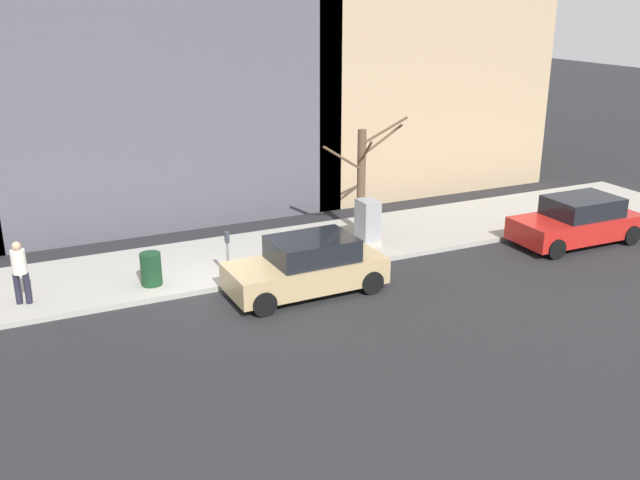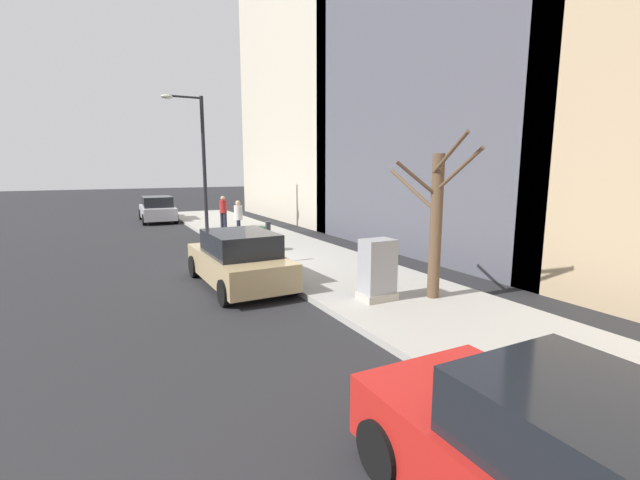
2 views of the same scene
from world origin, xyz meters
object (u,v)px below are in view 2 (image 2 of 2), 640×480
streetlamp (198,151)px  trash_bin (260,239)px  office_tower_right (365,91)px  parking_meter (268,238)px  pedestrian_midblock (223,210)px  parked_car_silver (157,209)px  bare_tree (436,220)px  utility_box (377,270)px  parked_car_tan (239,260)px  office_block_center (515,69)px  pedestrian_near_meter (238,217)px

streetlamp → trash_bin: streetlamp is taller
streetlamp → office_tower_right: size_ratio=0.39×
office_tower_right → parking_meter: bearing=-133.9°
pedestrian_midblock → parked_car_silver: bearing=174.6°
streetlamp → bare_tree: 14.71m
parking_meter → pedestrian_midblock: (0.82, 8.48, 0.11)m
parked_car_silver → pedestrian_midblock: 6.45m
parked_car_silver → utility_box: bearing=-81.0°
parked_car_tan → streetlamp: 11.35m
pedestrian_midblock → office_block_center: (10.47, -8.29, 6.21)m
office_block_center → office_tower_right: office_tower_right is taller
parking_meter → office_tower_right: office_tower_right is taller
parking_meter → pedestrian_near_meter: pedestrian_near_meter is taller
parked_car_silver → pedestrian_midblock: size_ratio=2.56×
utility_box → streetlamp: bearing=94.2°
bare_tree → office_tower_right: bearing=61.5°
bare_tree → pedestrian_midblock: (-1.30, 13.80, -0.91)m
utility_box → parked_car_tan: bearing=126.9°
office_tower_right → streetlamp: bearing=-166.3°
parked_car_tan → office_tower_right: 20.23m
parked_car_tan → bare_tree: size_ratio=1.12×
utility_box → trash_bin: size_ratio=1.59×
trash_bin → office_tower_right: bearing=41.9°
parked_car_silver → trash_bin: 12.60m
bare_tree → office_tower_right: 20.55m
parked_car_tan → trash_bin: parked_car_tan is taller
parked_car_silver → pedestrian_midblock: pedestrian_midblock is taller
trash_bin → office_block_center: (10.83, -1.82, 6.70)m
bare_tree → trash_bin: bearing=102.8°
parking_meter → office_tower_right: (11.45, 11.89, 7.25)m
parked_car_tan → utility_box: 3.92m
parked_car_tan → pedestrian_midblock: pedestrian_midblock is taller
parked_car_silver → streetlamp: (1.43, -5.38, 3.28)m
parking_meter → utility_box: utility_box is taller
pedestrian_near_meter → parked_car_silver: bearing=-148.0°
utility_box → trash_bin: utility_box is taller
streetlamp → pedestrian_midblock: 3.15m
trash_bin → pedestrian_near_meter: bearing=87.2°
pedestrian_near_meter → streetlamp: bearing=-150.0°
trash_bin → pedestrian_near_meter: pedestrian_near_meter is taller
streetlamp → bare_tree: streetlamp is taller
bare_tree → pedestrian_midblock: size_ratio=2.29×
streetlamp → bare_tree: size_ratio=1.71×
parked_car_tan → parking_meter: size_ratio=3.14×
streetlamp → office_tower_right: (11.62, 2.83, 4.22)m
streetlamp → parked_car_tan: bearing=-97.0°
office_block_center → utility_box: bearing=-154.2°
parked_car_tan → trash_bin: 4.21m
bare_tree → pedestrian_near_meter: bearing=98.1°
parked_car_silver → trash_bin: parked_car_silver is taller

